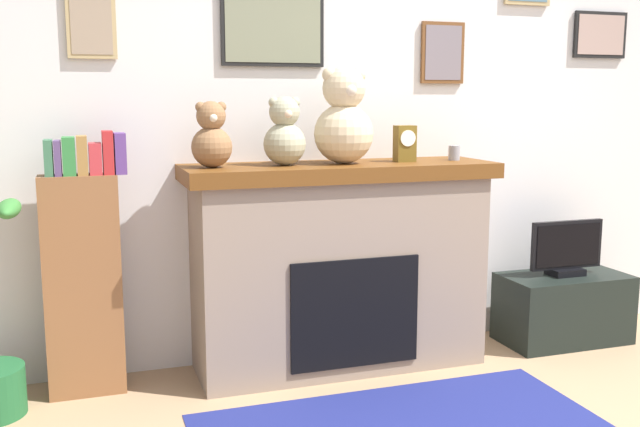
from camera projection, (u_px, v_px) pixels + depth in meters
name	position (u px, v px, depth m)	size (l,w,h in m)	color
back_wall	(386.00, 124.00, 4.18)	(5.20, 0.15, 2.60)	silver
fireplace	(339.00, 265.00, 3.89)	(1.66, 0.54, 1.11)	gray
bookshelf	(84.00, 272.00, 3.52)	(0.41, 0.16, 1.30)	brown
tv_stand	(563.00, 308.00, 4.34)	(0.75, 0.40, 0.41)	black
television	(566.00, 250.00, 4.28)	(0.48, 0.14, 0.33)	black
candle_jar	(454.00, 153.00, 3.99)	(0.06, 0.06, 0.08)	gray
mantel_clock	(405.00, 144.00, 3.89)	(0.11, 0.08, 0.20)	brown
teddy_bear_tan	(212.00, 138.00, 3.55)	(0.20, 0.20, 0.33)	#89613E
teddy_bear_cream	(285.00, 134.00, 3.67)	(0.22, 0.22, 0.35)	#A09E80
teddy_bear_grey	(344.00, 120.00, 3.76)	(0.31, 0.31, 0.50)	#CDB690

